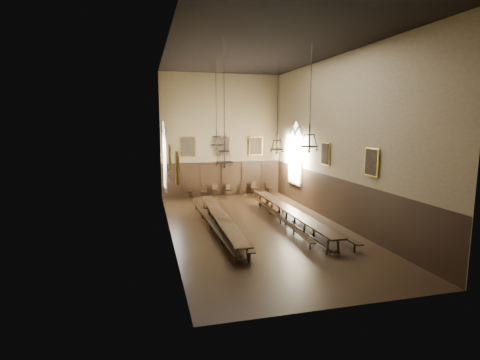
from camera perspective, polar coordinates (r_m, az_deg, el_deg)
name	(u,v)px	position (r m, az deg, el deg)	size (l,w,h in m)	color
floor	(256,227)	(20.02, 2.53, -7.16)	(9.00, 18.00, 0.02)	black
ceiling	(258,50)	(19.56, 2.72, 19.15)	(9.00, 18.00, 0.02)	black
wall_back	(222,136)	(28.01, -2.78, 6.78)	(9.00, 0.02, 9.00)	#79674A
wall_front	(350,158)	(10.99, 16.43, 3.22)	(9.00, 0.02, 9.00)	#79674A
wall_left	(168,143)	(18.48, -10.95, 5.56)	(0.02, 18.00, 9.00)	#79674A
wall_right	(337,141)	(21.03, 14.52, 5.82)	(0.02, 18.00, 9.00)	#79674A
wainscot_panelling	(257,204)	(19.71, 2.55, -3.64)	(9.00, 18.00, 2.50)	black
table_left	(221,223)	(19.26, -2.94, -6.55)	(0.91, 10.24, 0.80)	black
table_right	(290,217)	(20.53, 7.66, -5.59)	(0.79, 10.69, 0.83)	black
bench_left_outer	(211,224)	(19.39, -4.44, -6.77)	(0.61, 10.44, 0.47)	black
bench_left_inner	(230,222)	(19.79, -1.48, -6.41)	(0.98, 10.50, 0.47)	black
bench_right_inner	(280,219)	(20.59, 6.16, -5.97)	(0.70, 9.19, 0.41)	black
bench_right_outer	(301,217)	(20.94, 9.35, -5.65)	(0.92, 10.79, 0.49)	black
chair_1	(190,194)	(27.61, -7.66, -2.08)	(0.48, 0.48, 1.03)	black
chair_2	(204,193)	(27.79, -5.55, -2.04)	(0.49, 0.49, 0.92)	black
chair_3	(216,193)	(27.98, -3.70, -1.93)	(0.51, 0.51, 0.94)	black
chair_4	(229,192)	(28.14, -1.68, -1.89)	(0.50, 0.50, 0.89)	black
chair_5	(243,192)	(28.41, 0.47, -1.77)	(0.50, 0.50, 0.91)	black
chair_6	(255,191)	(28.56, 2.32, -1.64)	(0.58, 0.58, 1.04)	black
chair_7	(269,190)	(28.98, 4.48, -1.56)	(0.53, 0.53, 0.94)	black
chandelier_back_left	(216,138)	(21.19, -3.60, 6.39)	(0.75, 0.75, 4.91)	black
chandelier_back_right	(277,143)	(21.86, 5.67, 5.66)	(0.81, 0.81, 5.20)	black
chandelier_front_left	(225,152)	(16.32, -2.38, 4.23)	(0.75, 0.75, 5.37)	black
chandelier_front_right	(309,140)	(17.58, 10.52, 6.06)	(0.85, 0.85, 4.77)	black
portrait_back_0	(187,147)	(27.52, -8.05, 4.99)	(1.10, 0.12, 1.40)	gold
portrait_back_1	(222,146)	(27.92, -2.72, 5.13)	(1.10, 0.12, 1.40)	gold
portrait_back_2	(256,146)	(28.56, 2.42, 5.21)	(1.10, 0.12, 1.40)	gold
portrait_left_0	(170,158)	(19.54, -10.68, 3.38)	(0.12, 1.00, 1.30)	gold
portrait_left_1	(177,168)	(15.07, -9.56, 1.83)	(0.12, 1.00, 1.30)	gold
portrait_right_0	(325,154)	(21.91, 12.88, 3.89)	(0.12, 1.00, 1.30)	gold
portrait_right_1	(371,162)	(18.04, 19.40, 2.59)	(0.12, 1.00, 1.30)	gold
window_right	(295,153)	(26.02, 8.44, 4.11)	(0.20, 2.20, 4.60)	white
window_left	(164,156)	(24.04, -11.48, 3.64)	(0.20, 2.20, 4.60)	white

